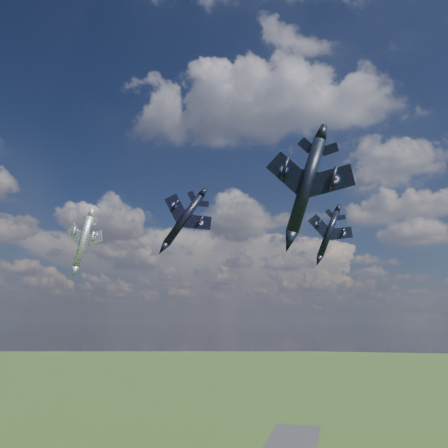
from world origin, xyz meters
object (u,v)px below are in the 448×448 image
(jet_lead_navy, at_px, (184,220))
(jet_high_navy, at_px, (328,234))
(jet_right_navy, at_px, (306,185))
(jet_left_silver, at_px, (83,241))

(jet_lead_navy, distance_m, jet_high_navy, 36.68)
(jet_lead_navy, xyz_separation_m, jet_right_navy, (21.36, -17.76, -1.25))
(jet_left_silver, bearing_deg, jet_high_navy, 44.06)
(jet_right_navy, xyz_separation_m, jet_high_navy, (1.69, 46.22, 3.24))
(jet_high_navy, relative_size, jet_left_silver, 1.14)
(jet_lead_navy, bearing_deg, jet_high_navy, 39.27)
(jet_lead_navy, xyz_separation_m, jet_high_navy, (23.05, 28.47, 1.99))
(jet_high_navy, bearing_deg, jet_left_silver, -156.47)
(jet_right_navy, relative_size, jet_left_silver, 1.22)
(jet_right_navy, height_order, jet_high_navy, jet_high_navy)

